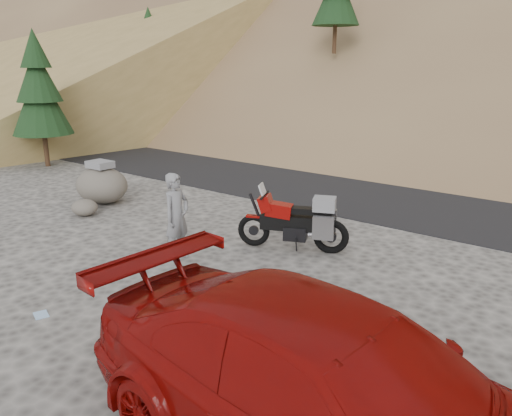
% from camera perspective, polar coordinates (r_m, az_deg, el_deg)
% --- Properties ---
extents(ground, '(140.00, 140.00, 0.00)m').
position_cam_1_polar(ground, '(9.68, -12.50, -7.63)').
color(ground, '#484542').
rests_on(ground, ground).
extents(road, '(120.00, 7.00, 0.05)m').
position_cam_1_polar(road, '(16.58, 11.93, 2.52)').
color(road, black).
rests_on(road, ground).
extents(conifer_verge, '(2.20, 2.20, 5.04)m').
position_cam_1_polar(conifer_verge, '(20.57, -23.57, 12.34)').
color(conifer_verge, '#392014').
rests_on(conifer_verge, ground).
extents(motorcycle, '(2.26, 1.23, 1.43)m').
position_cam_1_polar(motorcycle, '(10.57, 4.76, -1.66)').
color(motorcycle, black).
rests_on(motorcycle, ground).
extents(man, '(0.48, 0.69, 1.78)m').
position_cam_1_polar(man, '(10.41, -8.82, -5.68)').
color(man, gray).
rests_on(man, ground).
extents(boulder, '(1.79, 1.60, 1.20)m').
position_cam_1_polar(boulder, '(14.79, -17.21, 2.56)').
color(boulder, '#545148').
rests_on(boulder, ground).
extents(small_rock, '(0.90, 0.87, 0.43)m').
position_cam_1_polar(small_rock, '(13.77, -19.00, 0.06)').
color(small_rock, '#545148').
rests_on(small_rock, ground).
extents(gear_white_cloth, '(0.56, 0.52, 0.02)m').
position_cam_1_polar(gear_white_cloth, '(8.58, -14.69, -11.00)').
color(gear_white_cloth, white).
rests_on(gear_white_cloth, ground).
extents(gear_bottle, '(0.10, 0.10, 0.22)m').
position_cam_1_polar(gear_bottle, '(6.76, -4.24, -17.54)').
color(gear_bottle, navy).
rests_on(gear_bottle, ground).
extents(gear_funnel, '(0.18, 0.18, 0.20)m').
position_cam_1_polar(gear_funnel, '(6.11, -3.34, -21.84)').
color(gear_funnel, '#B81D0C').
rests_on(gear_funnel, ground).
extents(gear_blue_cloth, '(0.33, 0.28, 0.01)m').
position_cam_1_polar(gear_blue_cloth, '(8.81, -23.35, -11.14)').
color(gear_blue_cloth, '#98C0EC').
rests_on(gear_blue_cloth, ground).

